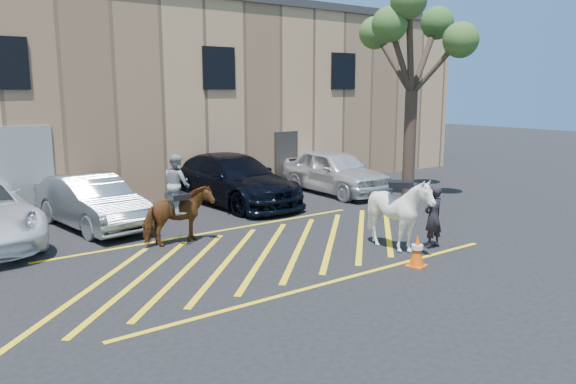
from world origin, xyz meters
TOP-DOWN VIEW (x-y plane):
  - ground at (0.00, 0.00)m, footprint 90.00×90.00m
  - car_silver_sedan at (-2.48, 4.71)m, footprint 2.13×4.66m
  - car_blue_suv at (2.46, 5.20)m, footprint 2.67×5.89m
  - car_white_suv at (6.56, 4.64)m, footprint 2.12×4.90m
  - handler at (3.60, -2.36)m, footprint 0.57×0.38m
  - warehouse at (-0.01, 11.99)m, footprint 32.42×10.20m
  - hatching_zone at (-0.00, -0.30)m, footprint 12.60×5.12m
  - mounted_bay at (-1.31, 1.65)m, footprint 1.74×0.80m
  - saddled_white at (2.73, -2.04)m, footprint 2.22×2.23m
  - traffic_cone at (2.12, -3.14)m, footprint 0.45×0.45m
  - tree at (8.23, 2.53)m, footprint 3.99×4.37m

SIDE VIEW (x-z plane):
  - ground at x=0.00m, z-range 0.00..0.00m
  - hatching_zone at x=0.00m, z-range 0.00..0.01m
  - traffic_cone at x=2.12m, z-range 0.00..0.73m
  - car_silver_sedan at x=-2.48m, z-range 0.00..1.48m
  - handler at x=3.60m, z-range 0.00..1.55m
  - car_white_suv at x=6.56m, z-range 0.00..1.65m
  - car_blue_suv at x=2.46m, z-range 0.00..1.67m
  - saddled_white at x=2.73m, z-range 0.01..1.84m
  - mounted_bay at x=-1.31m, z-range -0.22..2.08m
  - warehouse at x=-0.01m, z-range 0.00..7.30m
  - tree at x=8.23m, z-range 2.04..9.35m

